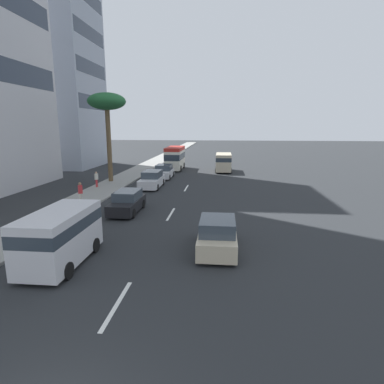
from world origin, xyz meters
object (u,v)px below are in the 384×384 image
at_px(car_seventh, 164,172).
at_px(pedestrian_mid_block, 80,192).
at_px(car_fifth, 217,235).
at_px(minibus_second, 175,157).
at_px(van_sixth, 224,161).
at_px(pedestrian_near_lamp, 96,179).
at_px(van_fourth, 60,234).
at_px(car_third, 152,180).
at_px(car_lead, 127,202).
at_px(palm_tree, 107,104).

distance_m(car_seventh, pedestrian_mid_block, 14.31).
distance_m(car_fifth, car_seventh, 22.89).
relative_size(car_fifth, car_seventh, 1.00).
height_order(minibus_second, van_sixth, minibus_second).
bearing_deg(car_fifth, minibus_second, 12.66).
relative_size(car_seventh, pedestrian_near_lamp, 2.69).
bearing_deg(van_sixth, car_seventh, 131.25).
height_order(van_fourth, pedestrian_near_lamp, van_fourth).
bearing_deg(van_fourth, car_third, 179.73).
distance_m(car_lead, van_sixth, 22.57).
xyz_separation_m(car_seventh, pedestrian_mid_block, (-13.72, 4.05, 0.33)).
distance_m(car_fifth, pedestrian_near_lamp, 19.39).
distance_m(car_lead, palm_tree, 15.21).
bearing_deg(van_fourth, palm_tree, -166.07).
distance_m(van_fourth, car_fifth, 7.38).
height_order(van_sixth, pedestrian_near_lamp, van_sixth).
relative_size(car_third, pedestrian_near_lamp, 3.07).
distance_m(car_third, car_seventh, 5.83).
distance_m(van_fourth, palm_tree, 22.47).
relative_size(car_lead, minibus_second, 0.71).
bearing_deg(van_fourth, car_seventh, 179.48).
bearing_deg(car_fifth, van_sixth, -0.59).
relative_size(car_third, van_sixth, 0.98).
bearing_deg(minibus_second, palm_tree, -27.66).
relative_size(car_seventh, pedestrian_mid_block, 2.44).
relative_size(minibus_second, car_third, 1.28).
bearing_deg(car_lead, van_sixth, 162.10).
distance_m(car_lead, pedestrian_near_lamp, 10.11).
bearing_deg(car_fifth, palm_tree, 33.28).
bearing_deg(car_fifth, van_fourth, 107.36).
xyz_separation_m(car_third, car_seventh, (5.83, -0.13, -0.03)).
bearing_deg(car_third, pedestrian_mid_block, -26.37).
distance_m(van_fourth, car_seventh, 24.06).
relative_size(car_third, van_fourth, 1.01).
bearing_deg(car_lead, car_seventh, -179.38).
relative_size(minibus_second, van_sixth, 1.26).
bearing_deg(car_lead, palm_tree, -155.14).
xyz_separation_m(car_fifth, car_seventh, (21.85, 6.81, -0.04)).
bearing_deg(pedestrian_near_lamp, minibus_second, 23.83).
height_order(pedestrian_near_lamp, palm_tree, palm_tree).
bearing_deg(car_third, van_fourth, -0.27).
height_order(car_lead, palm_tree, palm_tree).
bearing_deg(car_seventh, van_sixth, 131.25).
xyz_separation_m(car_lead, car_third, (9.41, 0.30, 0.05)).
bearing_deg(palm_tree, car_fifth, -146.72).
distance_m(car_lead, van_fourth, 8.84).
relative_size(car_fifth, van_sixth, 0.86).
bearing_deg(pedestrian_mid_block, palm_tree, -114.95).
relative_size(minibus_second, pedestrian_near_lamp, 3.93).
xyz_separation_m(minibus_second, van_fourth, (-31.42, 0.46, -0.35)).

